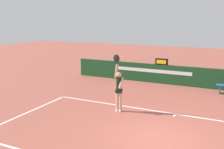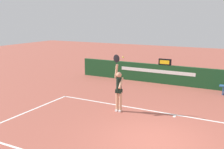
% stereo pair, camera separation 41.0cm
% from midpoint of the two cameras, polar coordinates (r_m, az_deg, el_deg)
% --- Properties ---
extents(ground_plane, '(60.00, 60.00, 0.00)m').
position_cam_midpoint_polar(ground_plane, '(9.38, 8.59, -13.48)').
color(ground_plane, '#A55244').
extents(court_lines, '(11.77, 5.35, 0.00)m').
position_cam_midpoint_polar(court_lines, '(9.41, 8.66, -13.38)').
color(court_lines, white).
rests_on(court_lines, ground).
extents(back_wall, '(15.77, 0.20, 1.18)m').
position_cam_midpoint_polar(back_wall, '(16.39, 16.69, -0.55)').
color(back_wall, '#174220').
rests_on(back_wall, ground).
extents(speed_display, '(0.76, 0.18, 0.38)m').
position_cam_midpoint_polar(speed_display, '(16.67, 9.90, 2.72)').
color(speed_display, black).
rests_on(speed_display, back_wall).
extents(tennis_player, '(0.46, 0.42, 2.51)m').
position_cam_midpoint_polar(tennis_player, '(11.52, 0.44, -2.92)').
color(tennis_player, tan).
rests_on(tennis_player, ground).
extents(tennis_ball, '(0.07, 0.07, 0.07)m').
position_cam_midpoint_polar(tennis_ball, '(11.05, 1.37, 3.74)').
color(tennis_ball, '#D1DC3A').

